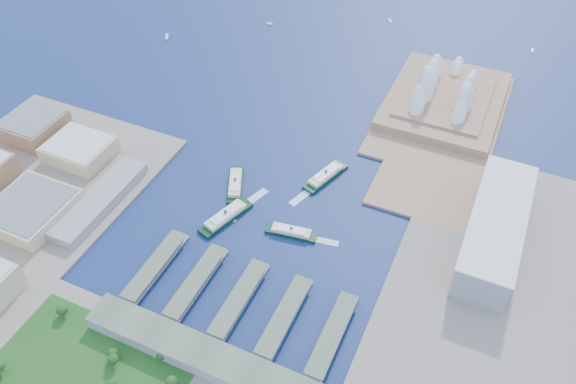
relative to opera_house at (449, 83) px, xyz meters
The scene contains 17 objects.
ground 300.75m from the opera_house, 110.56° to the right, with size 3000.00×3000.00×0.00m, color #101F4D.
east_land 357.85m from the opera_house, 67.75° to the right, with size 240.00×500.00×3.00m, color gray.
peninsula 36.56m from the opera_house, 82.87° to the right, with size 135.00×220.00×3.00m, color #9A7254.
opera_house is the anchor object (origin of this frame).
toaster_building 219.62m from the opera_house, 65.77° to the right, with size 45.00×155.00×35.00m, color gray.
west_buildings 498.76m from the opera_house, 135.41° to the right, with size 200.00×280.00×27.00m, color #99724C, non-canonical shape.
ferry_wharves 367.50m from the opera_house, 104.38° to the right, with size 184.00×90.00×9.30m, color #535C46, non-canonical shape.
terminal_building 425.27m from the opera_house, 102.24° to the right, with size 200.00×28.00×12.00m, color gray.
park 498.56m from the opera_house, 109.34° to the right, with size 150.00×110.00×16.00m, color #194714, non-canonical shape.
ferry_a 282.53m from the opera_house, 125.30° to the right, with size 13.93×54.72×10.35m, color black, non-canonical shape.
ferry_b 199.64m from the opera_house, 114.57° to the right, with size 14.66×57.59×10.89m, color black, non-canonical shape.
ferry_c 313.25m from the opera_house, 118.43° to the right, with size 15.28×60.03×11.35m, color black, non-canonical shape.
ferry_d 279.82m from the opera_house, 107.34° to the right, with size 12.58×49.40×9.34m, color black, non-canonical shape.
boat_a 399.11m from the opera_house, behind, with size 3.71×14.85×2.86m, color white, non-canonical shape.
boat_b 299.18m from the opera_house, 161.01° to the left, with size 3.17×9.05×2.44m, color white, non-canonical shape.
boat_c 197.55m from the opera_house, 65.48° to the left, with size 3.27×11.22×2.52m, color white, non-canonical shape.
boat_e 218.16m from the opera_house, 124.38° to the left, with size 3.60×11.30×2.77m, color white, non-canonical shape.
Camera 1 is at (165.51, -308.71, 398.12)m, focal length 35.00 mm.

